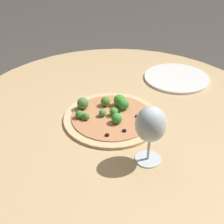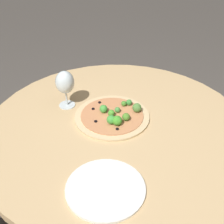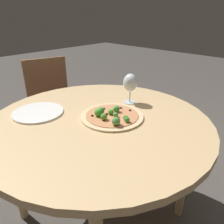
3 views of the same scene
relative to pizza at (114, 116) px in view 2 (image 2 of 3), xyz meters
The scene contains 4 objects.
dining_table 0.10m from the pizza, 56.45° to the left, with size 1.17×1.17×0.72m.
pizza is the anchor object (origin of this frame).
wine_glass 0.27m from the pizza, 74.10° to the right, with size 0.09×0.09×0.18m.
plate_near 0.41m from the pizza, 35.88° to the left, with size 0.28×0.28×0.01m.
Camera 2 is at (0.83, 0.66, 1.56)m, focal length 50.00 mm.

